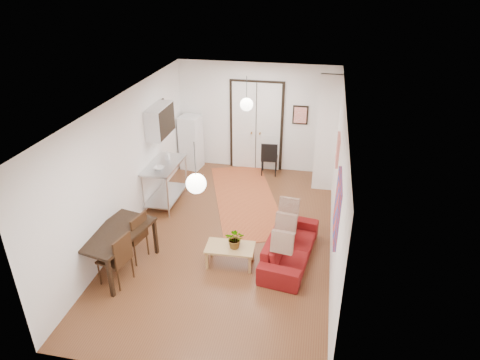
% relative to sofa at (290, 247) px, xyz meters
% --- Properties ---
extents(floor, '(7.00, 7.00, 0.00)m').
position_rel_sofa_xyz_m(floor, '(-1.33, 0.52, -0.28)').
color(floor, brown).
rests_on(floor, ground).
extents(ceiling, '(4.20, 7.00, 0.02)m').
position_rel_sofa_xyz_m(ceiling, '(-1.33, 0.52, 2.62)').
color(ceiling, silver).
rests_on(ceiling, wall_back).
extents(wall_back, '(4.20, 0.02, 2.90)m').
position_rel_sofa_xyz_m(wall_back, '(-1.33, 4.02, 1.17)').
color(wall_back, white).
rests_on(wall_back, floor).
extents(wall_front, '(4.20, 0.02, 2.90)m').
position_rel_sofa_xyz_m(wall_front, '(-1.33, -2.98, 1.17)').
color(wall_front, white).
rests_on(wall_front, floor).
extents(wall_left, '(0.02, 7.00, 2.90)m').
position_rel_sofa_xyz_m(wall_left, '(-3.43, 0.52, 1.17)').
color(wall_left, white).
rests_on(wall_left, floor).
extents(wall_right, '(0.02, 7.00, 2.90)m').
position_rel_sofa_xyz_m(wall_right, '(0.77, 0.52, 1.17)').
color(wall_right, white).
rests_on(wall_right, floor).
extents(double_doors, '(1.44, 0.06, 2.50)m').
position_rel_sofa_xyz_m(double_doors, '(-1.33, 3.98, 0.92)').
color(double_doors, white).
rests_on(double_doors, wall_back).
extents(stub_partition, '(0.50, 0.10, 2.90)m').
position_rel_sofa_xyz_m(stub_partition, '(0.52, 3.07, 1.17)').
color(stub_partition, white).
rests_on(stub_partition, floor).
extents(wall_cabinet, '(0.35, 1.00, 0.70)m').
position_rel_sofa_xyz_m(wall_cabinet, '(-3.25, 2.02, 1.62)').
color(wall_cabinet, silver).
rests_on(wall_cabinet, wall_left).
extents(painting_popart, '(0.05, 1.00, 1.00)m').
position_rel_sofa_xyz_m(painting_popart, '(0.75, -0.73, 1.37)').
color(painting_popart, red).
rests_on(painting_popart, wall_right).
extents(painting_abstract, '(0.05, 0.50, 0.60)m').
position_rel_sofa_xyz_m(painting_abstract, '(0.75, 1.32, 1.52)').
color(painting_abstract, beige).
rests_on(painting_abstract, wall_right).
extents(poster_back, '(0.40, 0.03, 0.50)m').
position_rel_sofa_xyz_m(poster_back, '(-0.18, 3.99, 1.32)').
color(poster_back, red).
rests_on(poster_back, wall_back).
extents(print_left, '(0.03, 0.44, 0.54)m').
position_rel_sofa_xyz_m(print_left, '(-3.40, 2.52, 1.67)').
color(print_left, '#9A6440').
rests_on(print_left, wall_left).
extents(pendant_back, '(0.30, 0.30, 0.80)m').
position_rel_sofa_xyz_m(pendant_back, '(-1.33, 2.52, 1.97)').
color(pendant_back, white).
rests_on(pendant_back, ceiling).
extents(pendant_front, '(0.30, 0.30, 0.80)m').
position_rel_sofa_xyz_m(pendant_front, '(-1.33, -1.48, 1.97)').
color(pendant_front, white).
rests_on(pendant_front, ceiling).
extents(kilim_rug, '(2.50, 3.93, 0.01)m').
position_rel_sofa_xyz_m(kilim_rug, '(-1.27, 2.15, -0.28)').
color(kilim_rug, '#BA642E').
rests_on(kilim_rug, floor).
extents(sofa, '(2.03, 1.02, 0.57)m').
position_rel_sofa_xyz_m(sofa, '(0.00, 0.00, 0.00)').
color(sofa, maroon).
rests_on(sofa, floor).
extents(coffee_table, '(0.92, 0.54, 0.40)m').
position_rel_sofa_xyz_m(coffee_table, '(-1.08, -0.39, 0.06)').
color(coffee_table, tan).
rests_on(coffee_table, floor).
extents(potted_plant, '(0.32, 0.36, 0.39)m').
position_rel_sofa_xyz_m(potted_plant, '(-0.98, -0.39, 0.31)').
color(potted_plant, '#356D31').
rests_on(potted_plant, coffee_table).
extents(kitchen_counter, '(0.69, 1.34, 1.01)m').
position_rel_sofa_xyz_m(kitchen_counter, '(-3.07, 1.62, 0.39)').
color(kitchen_counter, silver).
rests_on(kitchen_counter, floor).
extents(bowl, '(0.24, 0.24, 0.06)m').
position_rel_sofa_xyz_m(bowl, '(-3.08, 1.32, 0.76)').
color(bowl, white).
rests_on(bowl, kitchen_counter).
extents(soap_bottle, '(0.10, 0.10, 0.21)m').
position_rel_sofa_xyz_m(soap_bottle, '(-3.08, 1.87, 0.84)').
color(soap_bottle, teal).
rests_on(soap_bottle, kitchen_counter).
extents(fridge, '(0.59, 0.59, 1.48)m').
position_rel_sofa_xyz_m(fridge, '(-3.08, 3.67, 0.46)').
color(fridge, white).
rests_on(fridge, floor).
extents(dining_table, '(1.12, 1.59, 0.80)m').
position_rel_sofa_xyz_m(dining_table, '(-3.08, -0.90, 0.43)').
color(dining_table, black).
rests_on(dining_table, floor).
extents(dining_chair_near, '(0.56, 0.72, 0.99)m').
position_rel_sofa_xyz_m(dining_chair_near, '(-2.97, -0.45, 0.29)').
color(dining_chair_near, '#341F10').
rests_on(dining_chair_near, floor).
extents(dining_chair_far, '(0.56, 0.72, 0.99)m').
position_rel_sofa_xyz_m(dining_chair_far, '(-2.97, -1.15, 0.29)').
color(dining_chair_far, '#341F10').
rests_on(dining_chair_far, floor).
extents(black_side_chair, '(0.45, 0.45, 0.93)m').
position_rel_sofa_xyz_m(black_side_chair, '(-0.90, 3.76, 0.26)').
color(black_side_chair, black).
rests_on(black_side_chair, floor).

